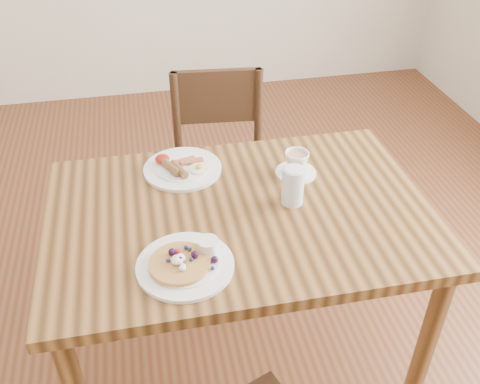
{
  "coord_description": "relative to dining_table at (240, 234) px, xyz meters",
  "views": [
    {
      "loc": [
        -0.27,
        -1.29,
        1.78
      ],
      "look_at": [
        0.0,
        0.0,
        0.82
      ],
      "focal_mm": 40.0,
      "sensor_mm": 36.0,
      "label": 1
    }
  ],
  "objects": [
    {
      "name": "water_glass",
      "position": [
        0.17,
        0.01,
        0.16
      ],
      "size": [
        0.07,
        0.07,
        0.13
      ],
      "primitive_type": "cylinder",
      "color": "silver",
      "rests_on": "dining_table"
    },
    {
      "name": "chair_far",
      "position": [
        0.05,
        0.65,
        -0.16
      ],
      "size": [
        0.46,
        0.46,
        0.88
      ],
      "rotation": [
        0.0,
        0.0,
        3.05
      ],
      "color": "#372014",
      "rests_on": "ground"
    },
    {
      "name": "ground",
      "position": [
        0.0,
        0.0,
        -0.65
      ],
      "size": [
        5.0,
        5.0,
        0.0
      ],
      "primitive_type": "plane",
      "color": "#592E19",
      "rests_on": "ground"
    },
    {
      "name": "breakfast_plate",
      "position": [
        -0.15,
        0.26,
        0.11
      ],
      "size": [
        0.27,
        0.27,
        0.04
      ],
      "color": "white",
      "rests_on": "dining_table"
    },
    {
      "name": "pancake_plate",
      "position": [
        -0.19,
        -0.22,
        0.11
      ],
      "size": [
        0.27,
        0.27,
        0.06
      ],
      "color": "white",
      "rests_on": "dining_table"
    },
    {
      "name": "teacup_saucer",
      "position": [
        0.23,
        0.16,
        0.14
      ],
      "size": [
        0.14,
        0.14,
        0.09
      ],
      "color": "white",
      "rests_on": "dining_table"
    },
    {
      "name": "dining_table",
      "position": [
        0.0,
        0.0,
        0.0
      ],
      "size": [
        1.2,
        0.8,
        0.75
      ],
      "color": "brown",
      "rests_on": "ground"
    }
  ]
}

